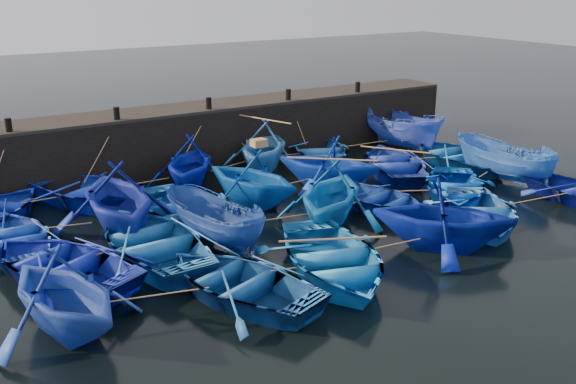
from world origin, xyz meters
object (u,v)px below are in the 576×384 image
boat_13 (62,263)px  boat_20 (63,292)px  wooden_crate (259,143)px  boat_8 (177,208)px

boat_13 → boat_20: boat_20 is taller
wooden_crate → boat_20: bearing=-146.5°
boat_13 → boat_20: size_ratio=1.25×
boat_20 → boat_8: bearing=32.1°
boat_13 → boat_8: bearing=-175.4°
boat_8 → boat_20: (-5.08, -5.49, 0.60)m
boat_8 → wooden_crate: 3.72m
boat_13 → wooden_crate: 8.34m
boat_13 → wooden_crate: bearing=173.1°
boat_8 → wooden_crate: wooden_crate is taller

